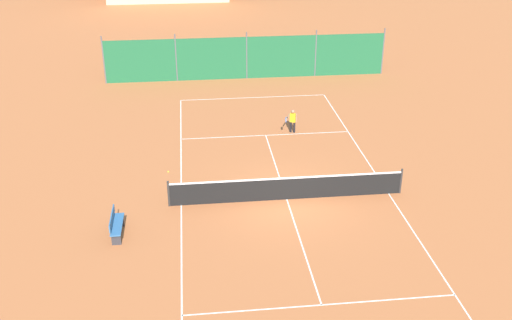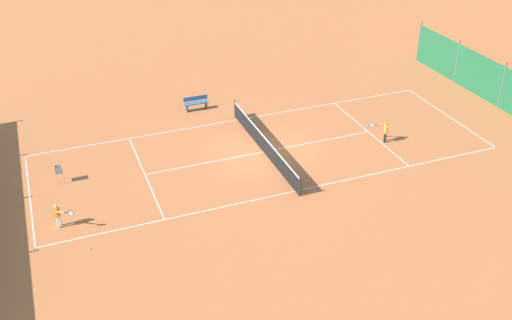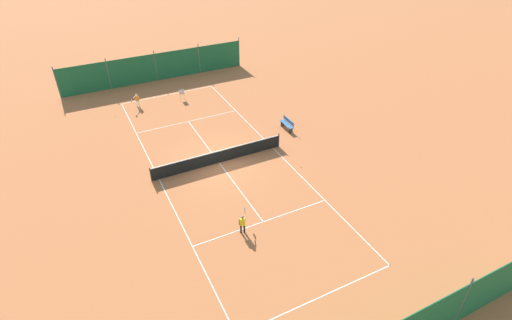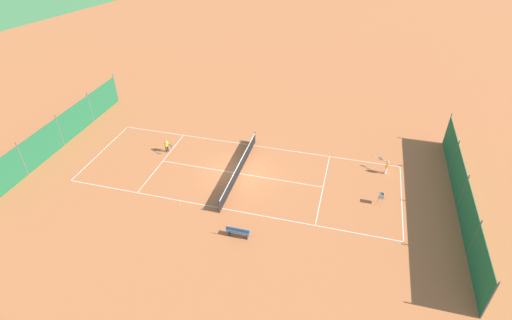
% 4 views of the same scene
% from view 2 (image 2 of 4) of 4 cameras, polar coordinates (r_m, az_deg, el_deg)
% --- Properties ---
extents(ground_plane, '(600.00, 600.00, 0.00)m').
position_cam_2_polar(ground_plane, '(31.94, 0.72, 0.79)').
color(ground_plane, '#BC6638').
extents(court_line_markings, '(8.25, 23.85, 0.01)m').
position_cam_2_polar(court_line_markings, '(31.94, 0.72, 0.79)').
color(court_line_markings, white).
rests_on(court_line_markings, ground).
extents(tennis_net, '(9.18, 0.08, 1.06)m').
position_cam_2_polar(tennis_net, '(31.70, 0.73, 1.57)').
color(tennis_net, '#2D2D2D').
rests_on(tennis_net, ground).
extents(windscreen_fence_far, '(17.28, 0.08, 2.90)m').
position_cam_2_polar(windscreen_fence_far, '(39.30, 22.35, 6.43)').
color(windscreen_fence_far, '#1E6038').
rests_on(windscreen_fence_far, ground).
extents(player_far_service, '(0.79, 0.81, 1.15)m').
position_cam_2_polar(player_far_service, '(27.33, -18.31, -4.92)').
color(player_far_service, white).
rests_on(player_far_service, ground).
extents(player_far_baseline, '(0.69, 0.90, 1.17)m').
position_cam_2_polar(player_far_baseline, '(33.37, 12.17, 2.76)').
color(player_far_baseline, black).
rests_on(player_far_baseline, ground).
extents(tennis_ball_alley_right, '(0.07, 0.07, 0.07)m').
position_cam_2_polar(tennis_ball_alley_right, '(31.90, 1.39, 0.80)').
color(tennis_ball_alley_right, '#CCE033').
rests_on(tennis_ball_alley_right, ground).
extents(tennis_ball_service_box, '(0.07, 0.07, 0.07)m').
position_cam_2_polar(tennis_ball_service_box, '(26.02, -15.55, -8.15)').
color(tennis_ball_service_box, '#CCE033').
rests_on(tennis_ball_service_box, ground).
extents(tennis_ball_alley_left, '(0.07, 0.07, 0.07)m').
position_cam_2_polar(tennis_ball_alley_left, '(36.73, 2.22, 4.97)').
color(tennis_ball_alley_left, '#CCE033').
rests_on(tennis_ball_alley_left, ground).
extents(ball_hopper, '(0.36, 0.36, 0.89)m').
position_cam_2_polar(ball_hopper, '(30.55, -18.29, -0.96)').
color(ball_hopper, '#B7B7BC').
rests_on(ball_hopper, ground).
extents(courtside_bench, '(0.36, 1.50, 0.84)m').
position_cam_2_polar(courtside_bench, '(36.58, -5.73, 5.45)').
color(courtside_bench, '#336699').
rests_on(courtside_bench, ground).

